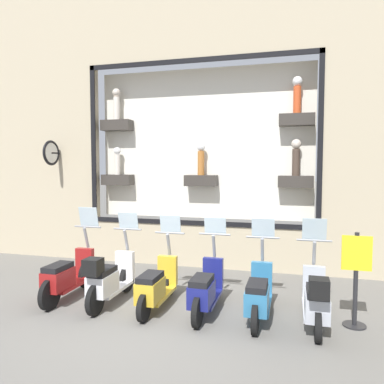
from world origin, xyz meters
The scene contains 9 objects.
ground_plane centered at (0.00, 0.00, 0.00)m, with size 120.00×120.00×0.00m, color #66635E.
building_facade centered at (3.60, 0.00, 4.52)m, with size 1.25×36.00×8.87m.
scooter_silver_0 centered at (0.47, -2.66, 0.46)m, with size 1.79×0.61×1.62m.
scooter_teal_1 centered at (0.54, -1.76, 0.42)m, with size 1.79×0.60×1.59m.
scooter_navy_2 centered at (0.54, -0.86, 0.43)m, with size 1.80×0.60×1.57m.
scooter_yellow_3 centered at (0.54, 0.04, 0.42)m, with size 1.79×0.61×1.59m.
scooter_white_4 centered at (0.49, 0.95, 0.48)m, with size 1.81×0.60×1.61m.
scooter_red_5 centered at (0.55, 1.85, 0.45)m, with size 1.81×0.61×1.69m.
shop_sign_post centered at (0.68, -3.27, 0.80)m, with size 0.36×0.45×1.51m.
Camera 1 is at (-5.59, -2.27, 2.55)m, focal length 35.00 mm.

